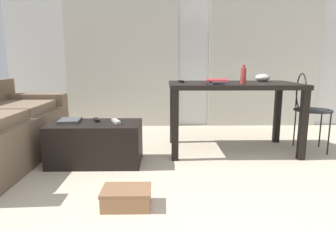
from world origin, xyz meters
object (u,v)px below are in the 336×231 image
Objects in this scene: bowl at (263,78)px; shoebox at (126,197)px; coffee_table at (96,143)px; craft_table at (233,92)px; book_stack at (218,82)px; bottle_near at (243,76)px; tv_remote_secondary at (116,121)px; tv_remote_on_table at (181,81)px; wire_chair at (307,103)px; magazine at (70,120)px; tv_remote_primary at (96,120)px.

bowl is 0.50× the size of shoebox.
shoebox is at bearing -65.35° from coffee_table.
book_stack reaches higher than craft_table.
craft_table is (1.46, 0.40, 0.47)m from coffee_table.
coffee_table is 1.67m from bottle_near.
craft_table is 1.33m from tv_remote_secondary.
bowl is 0.99m from tv_remote_on_table.
tv_remote_secondary is (-1.05, -0.20, -0.38)m from book_stack.
book_stack is at bearing -139.80° from craft_table.
wire_chair is at bearing -13.85° from tv_remote_secondary.
magazine is 1.25m from shoebox.
wire_chair is at bearing 9.27° from book_stack.
bowl is 0.55× the size of book_stack.
wire_chair is at bearing -11.06° from tv_remote_on_table.
magazine is (-1.52, -0.15, -0.38)m from book_stack.
magazine is 0.73× the size of shoebox.
coffee_table is 4.50× the size of bottle_near.
shoebox is (0.42, -1.00, -0.36)m from tv_remote_primary.
bowl is (1.86, 0.63, 0.62)m from coffee_table.
tv_remote_primary is (-0.89, -0.39, -0.37)m from tv_remote_on_table.
book_stack reaches higher than tv_remote_on_table.
magazine is (-1.15, -0.40, -0.37)m from tv_remote_on_table.
coffee_table is 1.58m from craft_table.
magazine reaches higher than coffee_table.
bowl reaches higher than shoebox.
magazine is at bearing -174.24° from book_stack.
craft_table is 10.03× the size of tv_remote_primary.
wire_chair is 3.55× the size of magazine.
bowl reaches higher than book_stack.
bottle_near reaches higher than tv_remote_primary.
craft_table is 7.55× the size of tv_remote_secondary.
tv_remote_secondary is (0.20, 0.03, 0.22)m from coffee_table.
book_stack is (-0.61, -0.39, -0.02)m from bowl.
bottle_near reaches higher than tv_remote_on_table.
shoebox is (-1.45, -1.53, -0.76)m from bowl.
bottle_near is 1.16× the size of bowl.
wire_chair is at bearing 34.62° from shoebox.
magazine is at bearing -174.99° from bottle_near.
coffee_table is 1.00m from shoebox.
tv_remote_primary is at bearing -164.54° from tv_remote_on_table.
shoebox is at bearing -116.64° from tv_remote_on_table.
tv_remote_on_table reaches higher than coffee_table.
bowl is at bearing 8.91° from magazine.
coffee_table is 5.23× the size of bowl.
bottle_near is at bearing 0.70° from book_stack.
shoebox is (-1.04, -1.31, -0.61)m from craft_table.
coffee_table is 6.32× the size of tv_remote_on_table.
book_stack is at bearing -41.87° from tv_remote_on_table.
tv_remote_on_table is (-0.37, 0.25, -0.01)m from book_stack.
tv_remote_secondary is (-1.32, -0.21, -0.44)m from bottle_near.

